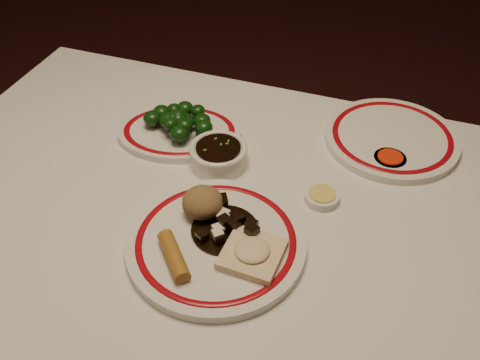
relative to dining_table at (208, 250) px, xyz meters
name	(u,v)px	position (x,y,z in m)	size (l,w,h in m)	color
dining_table	(208,250)	(0.00, 0.00, 0.00)	(1.20, 0.90, 0.75)	white
main_plate	(216,243)	(0.04, -0.06, 0.10)	(0.38, 0.38, 0.02)	silver
rice_mound	(203,202)	(0.00, -0.01, 0.14)	(0.07, 0.07, 0.05)	olive
spring_roll	(174,256)	(0.00, -0.12, 0.12)	(0.03, 0.03, 0.10)	#A57028
fried_wonton	(252,253)	(0.11, -0.07, 0.12)	(0.10, 0.10, 0.03)	beige
stirfry_heap	(227,226)	(0.05, -0.03, 0.12)	(0.12, 0.12, 0.03)	black
broccoli_plate	(179,132)	(-0.14, 0.20, 0.10)	(0.30, 0.28, 0.02)	silver
broccoli_pile	(179,121)	(-0.14, 0.20, 0.13)	(0.15, 0.13, 0.05)	#23471C
soy_bowl	(219,156)	(-0.03, 0.14, 0.11)	(0.11, 0.11, 0.04)	silver
sweet_sour_dish	(390,160)	(0.29, 0.26, 0.10)	(0.06, 0.06, 0.02)	silver
mustard_dish	(322,197)	(0.18, 0.11, 0.10)	(0.06, 0.06, 0.02)	silver
far_plate	(392,138)	(0.28, 0.33, 0.10)	(0.34, 0.34, 0.02)	silver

